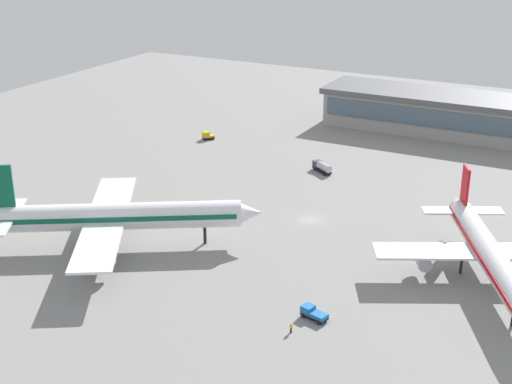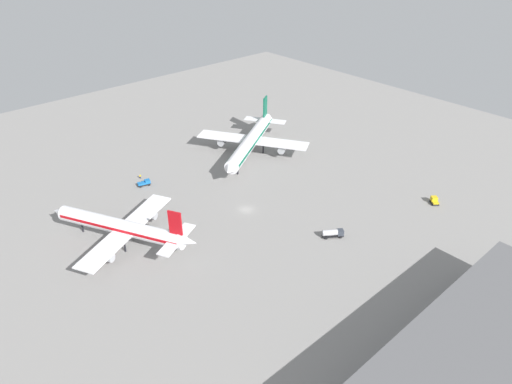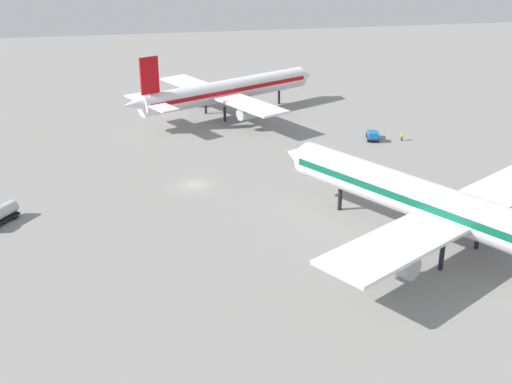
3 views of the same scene
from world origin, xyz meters
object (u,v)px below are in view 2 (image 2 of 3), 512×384
object	(u,v)px
fuel_truck	(333,233)
ground_crew_worker	(140,176)
airplane_taxiing	(122,227)
baggage_tug	(434,200)
pushback_tractor	(145,183)
airplane_at_gate	(251,140)

from	to	relation	value
fuel_truck	ground_crew_worker	world-z (taller)	fuel_truck
ground_crew_worker	airplane_taxiing	bearing A→B (deg)	151.85
baggage_tug	pushback_tractor	world-z (taller)	baggage_tug
fuel_truck	pushback_tractor	xyz separation A→B (m)	(-25.70, 64.82, -0.42)
baggage_tug	ground_crew_worker	size ratio (longest dim) A/B	2.24
airplane_at_gate	airplane_taxiing	world-z (taller)	airplane_at_gate
airplane_at_gate	airplane_taxiing	size ratio (longest dim) A/B	1.10
airplane_taxiing	baggage_tug	world-z (taller)	airplane_taxiing
baggage_tug	pushback_tractor	bearing A→B (deg)	79.66
baggage_tug	pushback_tractor	size ratio (longest dim) A/B	0.79
airplane_at_gate	pushback_tractor	world-z (taller)	airplane_at_gate
ground_crew_worker	baggage_tug	bearing A→B (deg)	-132.99
airplane_at_gate	airplane_taxiing	bearing A→B (deg)	-15.77
airplane_at_gate	baggage_tug	size ratio (longest dim) A/B	13.37
airplane_at_gate	baggage_tug	world-z (taller)	airplane_at_gate
airplane_taxiing	pushback_tractor	xyz separation A→B (m)	(21.81, 25.60, -4.45)
airplane_at_gate	baggage_tug	bearing A→B (deg)	75.55
fuel_truck	ground_crew_worker	xyz separation A→B (m)	(-24.37, 70.25, -0.54)
airplane_taxiing	fuel_truck	distance (m)	61.73
baggage_tug	pushback_tractor	xyz separation A→B (m)	(-65.39, 75.22, -0.19)
airplane_at_gate	fuel_truck	size ratio (longest dim) A/B	8.02
fuel_truck	airplane_taxiing	bearing A→B (deg)	175.55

